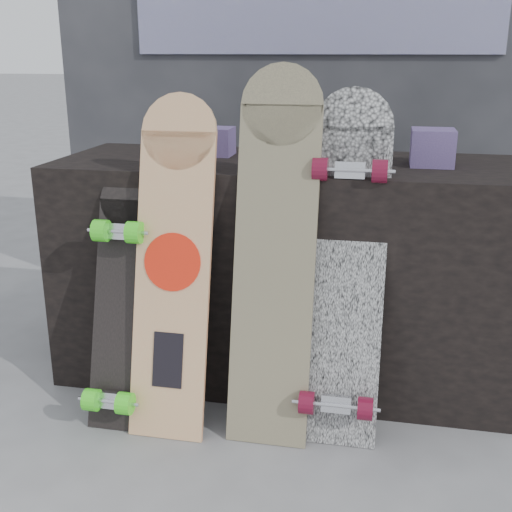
% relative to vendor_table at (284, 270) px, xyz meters
% --- Properties ---
extents(ground, '(60.00, 60.00, 0.00)m').
position_rel_vendor_table_xyz_m(ground, '(0.00, -0.50, -0.40)').
color(ground, slate).
rests_on(ground, ground).
extents(vendor_table, '(1.60, 0.60, 0.80)m').
position_rel_vendor_table_xyz_m(vendor_table, '(0.00, 0.00, 0.00)').
color(vendor_table, black).
rests_on(vendor_table, ground).
extents(booth, '(2.40, 0.22, 2.20)m').
position_rel_vendor_table_xyz_m(booth, '(0.00, 0.85, 0.70)').
color(booth, '#2E2F33').
rests_on(booth, ground).
extents(merch_box_purple, '(0.18, 0.12, 0.10)m').
position_rel_vendor_table_xyz_m(merch_box_purple, '(-0.30, 0.08, 0.45)').
color(merch_box_purple, '#43366E').
rests_on(merch_box_purple, vendor_table).
extents(merch_box_small, '(0.14, 0.14, 0.12)m').
position_rel_vendor_table_xyz_m(merch_box_small, '(0.49, 0.01, 0.46)').
color(merch_box_small, '#43366E').
rests_on(merch_box_small, vendor_table).
extents(merch_box_flat, '(0.22, 0.10, 0.06)m').
position_rel_vendor_table_xyz_m(merch_box_flat, '(0.20, 0.16, 0.43)').
color(merch_box_flat, '#D1B78C').
rests_on(merch_box_flat, vendor_table).
extents(longboard_geisha, '(0.24, 0.30, 1.05)m').
position_rel_vendor_table_xyz_m(longboard_geisha, '(-0.29, -0.39, 0.15)').
color(longboard_geisha, beige).
rests_on(longboard_geisha, ground).
extents(longboard_celtic, '(0.25, 0.29, 1.14)m').
position_rel_vendor_table_xyz_m(longboard_celtic, '(0.03, -0.36, 0.20)').
color(longboard_celtic, beige).
rests_on(longboard_celtic, ground).
extents(longboard_cascadia, '(0.25, 0.37, 1.07)m').
position_rel_vendor_table_xyz_m(longboard_cascadia, '(0.24, -0.32, 0.15)').
color(longboard_cascadia, white).
rests_on(longboard_cascadia, ground).
extents(skateboard_dark, '(0.18, 0.32, 0.80)m').
position_rel_vendor_table_xyz_m(skateboard_dark, '(-0.47, -0.42, 0.01)').
color(skateboard_dark, black).
rests_on(skateboard_dark, ground).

